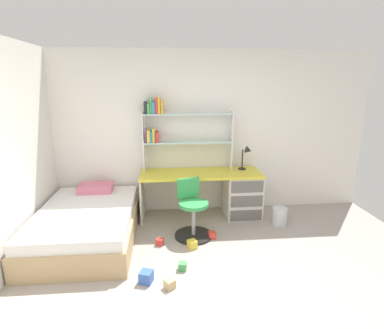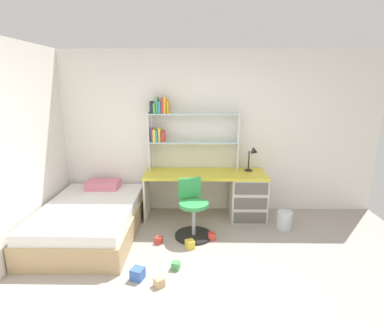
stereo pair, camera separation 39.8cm
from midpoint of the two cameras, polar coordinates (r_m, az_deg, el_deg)
name	(u,v)px [view 1 (the left image)]	position (r m, az deg, el deg)	size (l,w,h in m)	color
ground_plane	(223,301)	(3.30, 2.07, -23.92)	(5.48, 5.59, 0.02)	#9E938C
room_shell	(114,150)	(3.87, -17.09, 2.52)	(5.48, 5.59, 2.54)	white
desk	(231,191)	(4.88, 4.92, -4.98)	(1.85, 0.60, 0.72)	gold
bookshelf_hutch	(173,127)	(4.75, -5.85, 6.83)	(1.38, 0.22, 1.12)	silver
desk_lamp	(247,154)	(4.85, 7.79, 1.89)	(0.20, 0.16, 0.38)	black
swivel_chair	(193,215)	(4.27, -2.59, -9.24)	(0.52, 0.52, 0.79)	black
bed_platform	(87,224)	(4.49, -21.23, -10.23)	(1.25, 1.86, 0.57)	tan
waste_bin	(279,216)	(4.78, 13.51, -9.30)	(0.22, 0.22, 0.26)	silver
toy_block_green_0	(183,266)	(3.69, -5.00, -18.23)	(0.09, 0.09, 0.09)	#479E51
toy_block_blue_1	(146,277)	(3.54, -11.84, -19.67)	(0.13, 0.13, 0.13)	#3860B7
toy_block_red_2	(212,235)	(4.30, 1.00, -12.95)	(0.09, 0.09, 0.09)	red
toy_block_natural_3	(170,284)	(3.44, -7.70, -21.03)	(0.09, 0.09, 0.09)	tan
toy_block_yellow_4	(192,244)	(4.09, -2.84, -14.50)	(0.10, 0.10, 0.10)	gold
toy_block_red_5	(160,242)	(4.20, -8.73, -13.93)	(0.09, 0.09, 0.09)	red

